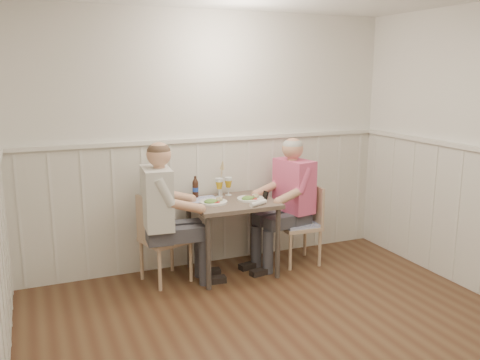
{
  "coord_description": "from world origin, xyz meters",
  "views": [
    {
      "loc": [
        -1.73,
        -2.67,
        2.0
      ],
      "look_at": [
        0.08,
        1.64,
        1.0
      ],
      "focal_mm": 38.0,
      "sensor_mm": 36.0,
      "label": 1
    }
  ],
  "objects_px": {
    "dining_table": "(232,211)",
    "beer_bottle": "(195,188)",
    "diner_cream": "(163,226)",
    "grass_vase": "(220,179)",
    "chair_left": "(160,236)",
    "man_in_pink": "(290,211)",
    "chair_right": "(303,221)"
  },
  "relations": [
    {
      "from": "man_in_pink",
      "to": "chair_left",
      "type": "bearing_deg",
      "value": 178.62
    },
    {
      "from": "grass_vase",
      "to": "man_in_pink",
      "type": "bearing_deg",
      "value": -20.84
    },
    {
      "from": "chair_right",
      "to": "beer_bottle",
      "type": "bearing_deg",
      "value": 165.35
    },
    {
      "from": "beer_bottle",
      "to": "grass_vase",
      "type": "xyz_separation_m",
      "value": [
        0.27,
        0.01,
        0.07
      ]
    },
    {
      "from": "beer_bottle",
      "to": "grass_vase",
      "type": "height_order",
      "value": "grass_vase"
    },
    {
      "from": "chair_left",
      "to": "diner_cream",
      "type": "xyz_separation_m",
      "value": [
        0.0,
        -0.09,
        0.13
      ]
    },
    {
      "from": "dining_table",
      "to": "grass_vase",
      "type": "bearing_deg",
      "value": 94.23
    },
    {
      "from": "diner_cream",
      "to": "beer_bottle",
      "type": "relative_size",
      "value": 6.3
    },
    {
      "from": "dining_table",
      "to": "beer_bottle",
      "type": "bearing_deg",
      "value": 137.79
    },
    {
      "from": "man_in_pink",
      "to": "beer_bottle",
      "type": "relative_size",
      "value": 6.12
    },
    {
      "from": "dining_table",
      "to": "beer_bottle",
      "type": "relative_size",
      "value": 3.67
    },
    {
      "from": "grass_vase",
      "to": "beer_bottle",
      "type": "bearing_deg",
      "value": -177.73
    },
    {
      "from": "beer_bottle",
      "to": "man_in_pink",
      "type": "bearing_deg",
      "value": -14.63
    },
    {
      "from": "man_in_pink",
      "to": "diner_cream",
      "type": "height_order",
      "value": "diner_cream"
    },
    {
      "from": "beer_bottle",
      "to": "chair_right",
      "type": "bearing_deg",
      "value": -14.65
    },
    {
      "from": "diner_cream",
      "to": "chair_left",
      "type": "bearing_deg",
      "value": 91.16
    },
    {
      "from": "chair_left",
      "to": "beer_bottle",
      "type": "relative_size",
      "value": 3.83
    },
    {
      "from": "grass_vase",
      "to": "dining_table",
      "type": "bearing_deg",
      "value": -85.77
    },
    {
      "from": "dining_table",
      "to": "man_in_pink",
      "type": "bearing_deg",
      "value": 1.36
    },
    {
      "from": "dining_table",
      "to": "diner_cream",
      "type": "relative_size",
      "value": 0.58
    },
    {
      "from": "grass_vase",
      "to": "chair_left",
      "type": "bearing_deg",
      "value": -162.0
    },
    {
      "from": "chair_right",
      "to": "grass_vase",
      "type": "xyz_separation_m",
      "value": [
        -0.82,
        0.3,
        0.46
      ]
    },
    {
      "from": "chair_right",
      "to": "chair_left",
      "type": "distance_m",
      "value": 1.52
    },
    {
      "from": "dining_table",
      "to": "man_in_pink",
      "type": "distance_m",
      "value": 0.67
    },
    {
      "from": "dining_table",
      "to": "diner_cream",
      "type": "bearing_deg",
      "value": -176.9
    },
    {
      "from": "dining_table",
      "to": "chair_right",
      "type": "xyz_separation_m",
      "value": [
        0.8,
        -0.02,
        -0.19
      ]
    },
    {
      "from": "dining_table",
      "to": "chair_left",
      "type": "bearing_deg",
      "value": 176.09
    },
    {
      "from": "chair_right",
      "to": "diner_cream",
      "type": "xyz_separation_m",
      "value": [
        -1.52,
        -0.02,
        0.13
      ]
    },
    {
      "from": "beer_bottle",
      "to": "chair_left",
      "type": "bearing_deg",
      "value": -153.11
    },
    {
      "from": "man_in_pink",
      "to": "beer_bottle",
      "type": "distance_m",
      "value": 1.03
    },
    {
      "from": "man_in_pink",
      "to": "diner_cream",
      "type": "bearing_deg",
      "value": -177.74
    },
    {
      "from": "dining_table",
      "to": "beer_bottle",
      "type": "distance_m",
      "value": 0.45
    }
  ]
}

